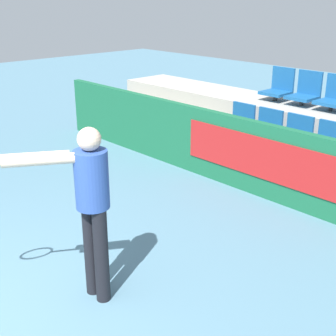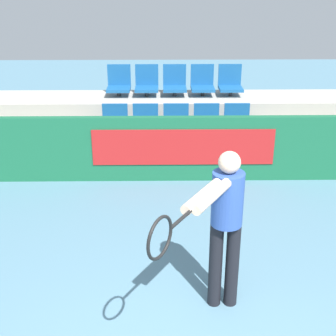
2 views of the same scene
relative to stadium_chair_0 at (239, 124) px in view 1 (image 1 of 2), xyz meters
The scene contains 11 objects.
barrier_wall 1.26m from the stadium_chair_0, 35.35° to the right, with size 9.08×0.14×1.03m.
bleacher_tier_front 1.12m from the stadium_chair_0, ahead, with size 8.68×1.03×0.46m.
bleacher_tier_middle 1.38m from the stadium_chair_0, 41.35° to the left, with size 8.68×1.03×0.92m.
stadium_chair_0 is the anchor object (origin of this frame).
stadium_chair_1 0.51m from the stadium_chair_0, ahead, with size 0.42×0.43×0.54m.
stadium_chair_2 1.02m from the stadium_chair_0, ahead, with size 0.42×0.43×0.54m.
stadium_chair_3 1.53m from the stadium_chair_0, ahead, with size 0.42×0.43×0.54m.
stadium_chair_5 1.13m from the stadium_chair_0, 90.00° to the left, with size 0.42×0.43×0.54m.
stadium_chair_6 1.24m from the stadium_chair_0, 63.60° to the left, with size 0.42×0.43×0.54m.
stadium_chair_7 1.52m from the stadium_chair_0, 45.21° to the left, with size 0.42×0.43×0.54m.
tennis_player 4.00m from the stadium_chair_0, 70.54° to the right, with size 0.84×1.29×1.61m.
Camera 1 is at (3.46, -0.53, 2.63)m, focal length 50.00 mm.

